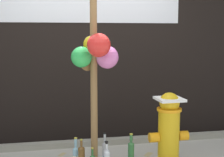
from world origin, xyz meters
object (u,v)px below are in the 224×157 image
object	(u,v)px
memorial_post	(94,37)
bottle_2	(105,150)
bottle_3	(76,156)
bottle_6	(106,157)
fire_hydrant	(169,129)
bottle_5	(131,153)

from	to	relation	value
memorial_post	bottle_2	distance (m)	1.40
memorial_post	bottle_3	size ratio (longest dim) A/B	7.77
bottle_2	bottle_6	bearing A→B (deg)	-94.46
bottle_3	bottle_6	bearing A→B (deg)	-14.40
memorial_post	fire_hydrant	xyz separation A→B (m)	(0.85, -0.10, -1.05)
fire_hydrant	bottle_6	distance (m)	0.80
fire_hydrant	bottle_2	xyz separation A→B (m)	(-0.70, 0.33, -0.32)
bottle_2	bottle_6	world-z (taller)	bottle_2
bottle_2	fire_hydrant	bearing A→B (deg)	-25.15
memorial_post	bottle_3	distance (m)	1.41
bottle_3	bottle_2	bearing A→B (deg)	16.20
bottle_6	bottle_2	bearing A→B (deg)	85.54
fire_hydrant	bottle_2	size ratio (longest dim) A/B	2.48
bottle_5	bottle_6	distance (m)	0.30
memorial_post	bottle_2	bearing A→B (deg)	55.54
bottle_5	bottle_3	bearing A→B (deg)	170.33
fire_hydrant	bottle_5	bearing A→B (deg)	165.02
bottle_5	bottle_6	world-z (taller)	bottle_5
bottle_2	bottle_5	size ratio (longest dim) A/B	0.90
memorial_post	bottle_6	bearing A→B (deg)	12.13
bottle_5	memorial_post	bearing A→B (deg)	-178.63
memorial_post	fire_hydrant	bearing A→B (deg)	-6.84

